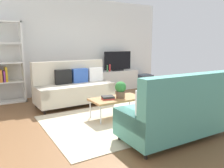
% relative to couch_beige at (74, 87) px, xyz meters
% --- Properties ---
extents(ground_plane, '(7.68, 7.68, 0.00)m').
position_rel_couch_beige_xyz_m(ground_plane, '(0.47, -1.44, -0.45)').
color(ground_plane, brown).
extents(wall_far, '(6.40, 0.12, 2.90)m').
position_rel_couch_beige_xyz_m(wall_far, '(0.47, 1.36, 1.00)').
color(wall_far, white).
rests_on(wall_far, ground_plane).
extents(area_rug, '(2.90, 2.20, 0.01)m').
position_rel_couch_beige_xyz_m(area_rug, '(0.34, -1.62, -0.45)').
color(area_rug, beige).
rests_on(area_rug, ground_plane).
extents(couch_beige, '(1.93, 0.90, 1.10)m').
position_rel_couch_beige_xyz_m(couch_beige, '(0.00, 0.00, 0.00)').
color(couch_beige, beige).
rests_on(couch_beige, ground_plane).
extents(couch_green, '(1.92, 0.89, 1.10)m').
position_rel_couch_beige_xyz_m(couch_green, '(0.67, -2.84, -0.01)').
color(couch_green, teal).
rests_on(couch_green, ground_plane).
extents(coffee_table, '(1.10, 0.56, 0.42)m').
position_rel_couch_beige_xyz_m(coffee_table, '(0.39, -1.42, -0.06)').
color(coffee_table, '#9E7042').
rests_on(coffee_table, ground_plane).
extents(tv_console, '(1.40, 0.44, 0.64)m').
position_rel_couch_beige_xyz_m(tv_console, '(1.96, 1.02, -0.13)').
color(tv_console, silver).
rests_on(tv_console, ground_plane).
extents(tv, '(1.00, 0.20, 0.64)m').
position_rel_couch_beige_xyz_m(tv, '(1.96, 1.00, 0.50)').
color(tv, black).
rests_on(tv, tv_console).
extents(storage_trunk, '(0.52, 0.40, 0.44)m').
position_rel_couch_beige_xyz_m(storage_trunk, '(3.06, 0.92, -0.23)').
color(storage_trunk, '#4C5666').
rests_on(storage_trunk, ground_plane).
extents(potted_plant, '(0.23, 0.23, 0.35)m').
position_rel_couch_beige_xyz_m(potted_plant, '(0.46, -1.47, 0.16)').
color(potted_plant, brown).
rests_on(potted_plant, coffee_table).
extents(table_book_0, '(0.28, 0.23, 0.02)m').
position_rel_couch_beige_xyz_m(table_book_0, '(0.18, -1.42, -0.02)').
color(table_book_0, red).
rests_on(table_book_0, coffee_table).
extents(table_book_1, '(0.27, 0.23, 0.04)m').
position_rel_couch_beige_xyz_m(table_book_1, '(0.18, -1.42, 0.01)').
color(table_book_1, '#262626').
rests_on(table_book_1, table_book_0).
extents(vase_0, '(0.11, 0.11, 0.18)m').
position_rel_couch_beige_xyz_m(vase_0, '(1.38, 1.07, 0.28)').
color(vase_0, '#4C72B2').
rests_on(vase_0, tv_console).
extents(bottle_0, '(0.04, 0.04, 0.21)m').
position_rel_couch_beige_xyz_m(bottle_0, '(1.54, 0.98, 0.29)').
color(bottle_0, '#3F8C4C').
rests_on(bottle_0, tv_console).
extents(bottle_1, '(0.06, 0.06, 0.24)m').
position_rel_couch_beige_xyz_m(bottle_1, '(1.63, 0.98, 0.31)').
color(bottle_1, red).
rests_on(bottle_1, tv_console).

